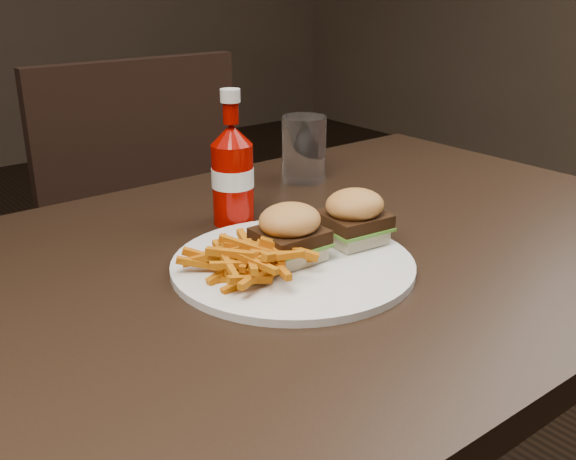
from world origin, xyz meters
TOP-DOWN VIEW (x-y plane):
  - dining_table at (0.00, 0.00)m, footprint 1.20×0.80m
  - chair_far at (0.05, 0.84)m, footprint 0.49×0.49m
  - plate at (-0.07, -0.04)m, footprint 0.31×0.31m
  - sandwich_half_a at (-0.07, -0.03)m, footprint 0.07×0.07m
  - sandwich_half_b at (0.03, -0.04)m, footprint 0.08×0.08m
  - fries_pile at (-0.14, -0.03)m, footprint 0.14×0.14m
  - ketchup_bottle at (-0.04, 0.15)m, footprint 0.06×0.06m
  - tumbler at (0.19, 0.25)m, footprint 0.10×0.10m

SIDE VIEW (x-z plane):
  - chair_far at x=0.05m, z-range 0.41..0.45m
  - dining_table at x=0.00m, z-range 0.71..0.75m
  - plate at x=-0.07m, z-range 0.75..0.76m
  - sandwich_half_a at x=-0.07m, z-range 0.76..0.78m
  - sandwich_half_b at x=0.03m, z-range 0.76..0.78m
  - fries_pile at x=-0.14m, z-range 0.76..0.81m
  - tumbler at x=0.19m, z-range 0.74..0.87m
  - ketchup_bottle at x=-0.04m, z-range 0.75..0.87m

